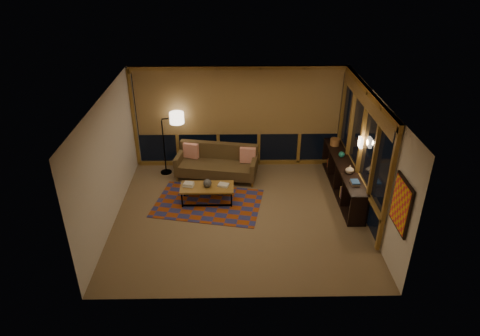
{
  "coord_description": "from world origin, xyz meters",
  "views": [
    {
      "loc": [
        -0.14,
        -7.91,
        5.46
      ],
      "look_at": [
        0.0,
        0.31,
        1.02
      ],
      "focal_mm": 32.0,
      "sensor_mm": 36.0,
      "label": 1
    }
  ],
  "objects_px": {
    "coffee_table": "(207,194)",
    "floor_lamp": "(164,144)",
    "bookshelf": "(343,177)",
    "sofa": "(217,163)"
  },
  "relations": [
    {
      "from": "floor_lamp",
      "to": "bookshelf",
      "type": "relative_size",
      "value": 0.55
    },
    {
      "from": "coffee_table",
      "to": "floor_lamp",
      "type": "bearing_deg",
      "value": 129.12
    },
    {
      "from": "floor_lamp",
      "to": "bookshelf",
      "type": "height_order",
      "value": "floor_lamp"
    },
    {
      "from": "floor_lamp",
      "to": "bookshelf",
      "type": "distance_m",
      "value": 4.54
    },
    {
      "from": "sofa",
      "to": "bookshelf",
      "type": "distance_m",
      "value": 3.14
    },
    {
      "from": "sofa",
      "to": "floor_lamp",
      "type": "relative_size",
      "value": 1.23
    },
    {
      "from": "coffee_table",
      "to": "floor_lamp",
      "type": "relative_size",
      "value": 0.74
    },
    {
      "from": "coffee_table",
      "to": "bookshelf",
      "type": "height_order",
      "value": "bookshelf"
    },
    {
      "from": "bookshelf",
      "to": "coffee_table",
      "type": "bearing_deg",
      "value": -172.23
    },
    {
      "from": "coffee_table",
      "to": "bookshelf",
      "type": "distance_m",
      "value": 3.28
    }
  ]
}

